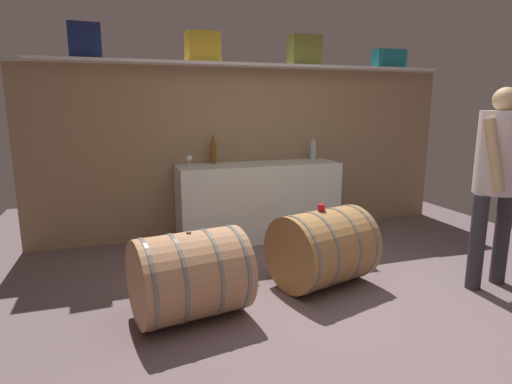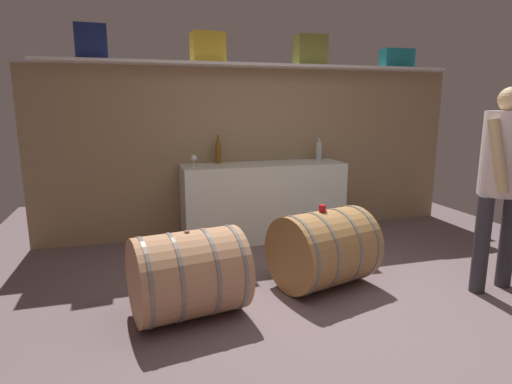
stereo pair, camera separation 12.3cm
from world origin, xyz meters
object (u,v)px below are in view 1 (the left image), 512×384
(wine_barrel_near, at_px, (323,248))
(wine_barrel_far, at_px, (190,275))
(wine_glass, at_px, (189,159))
(tasting_cup, at_px, (321,208))
(wine_bottle_amber, at_px, (213,151))
(toolcase_yellow, at_px, (202,47))
(wine_bottle_clear, at_px, (313,150))
(work_cabinet, at_px, (259,201))
(toolcase_navy, at_px, (84,41))
(toolcase_teal, at_px, (389,59))
(winemaker_pouring, at_px, (499,168))
(toolcase_olive, at_px, (304,51))

(wine_barrel_near, relative_size, wine_barrel_far, 1.06)
(wine_glass, height_order, tasting_cup, wine_glass)
(wine_bottle_amber, bearing_deg, wine_barrel_near, -70.12)
(toolcase_yellow, height_order, wine_glass, toolcase_yellow)
(wine_glass, xyz_separation_m, wine_barrel_near, (0.89, -1.47, -0.64))
(toolcase_yellow, bearing_deg, wine_bottle_clear, -5.81)
(toolcase_yellow, height_order, work_cabinet, toolcase_yellow)
(wine_bottle_clear, bearing_deg, toolcase_navy, 178.11)
(toolcase_yellow, height_order, toolcase_teal, toolcase_yellow)
(wine_barrel_near, relative_size, winemaker_pouring, 0.56)
(toolcase_yellow, bearing_deg, work_cabinet, -19.70)
(wine_bottle_clear, bearing_deg, wine_glass, -177.10)
(wine_bottle_clear, height_order, tasting_cup, wine_bottle_clear)
(toolcase_yellow, xyz_separation_m, wine_barrel_near, (0.68, -1.64, -1.84))
(work_cabinet, xyz_separation_m, wine_barrel_far, (-1.10, -1.68, -0.12))
(toolcase_olive, bearing_deg, wine_barrel_near, -103.55)
(toolcase_yellow, distance_m, work_cabinet, 1.83)
(toolcase_navy, relative_size, work_cabinet, 0.18)
(toolcase_navy, bearing_deg, wine_barrel_near, -45.29)
(wine_bottle_clear, relative_size, tasting_cup, 4.44)
(work_cabinet, distance_m, wine_bottle_clear, 0.94)
(toolcase_yellow, relative_size, wine_barrel_near, 0.38)
(wine_barrel_near, bearing_deg, work_cabinet, 77.32)
(wine_bottle_amber, bearing_deg, tasting_cup, -70.89)
(toolcase_teal, bearing_deg, toolcase_yellow, -177.29)
(wine_glass, bearing_deg, work_cabinet, -1.70)
(toolcase_teal, height_order, winemaker_pouring, toolcase_teal)
(toolcase_yellow, bearing_deg, wine_glass, -144.82)
(work_cabinet, distance_m, wine_barrel_near, 1.46)
(wine_bottle_clear, bearing_deg, tasting_cup, -113.32)
(wine_barrel_far, bearing_deg, wine_glass, 69.94)
(toolcase_olive, xyz_separation_m, work_cabinet, (-0.63, -0.18, -1.74))
(toolcase_navy, bearing_deg, work_cabinet, -10.24)
(wine_glass, bearing_deg, wine_barrel_far, -100.16)
(toolcase_olive, distance_m, wine_glass, 1.88)
(toolcase_teal, height_order, wine_glass, toolcase_teal)
(toolcase_olive, relative_size, work_cabinet, 0.19)
(toolcase_yellow, xyz_separation_m, winemaker_pouring, (2.04, -2.12, -1.13))
(toolcase_yellow, xyz_separation_m, wine_glass, (-0.21, -0.16, -1.19))
(toolcase_teal, distance_m, wine_barrel_far, 3.89)
(toolcase_navy, xyz_separation_m, work_cabinet, (1.79, -0.18, -1.74))
(wine_glass, bearing_deg, wine_barrel_near, -58.75)
(toolcase_yellow, bearing_deg, toolcase_navy, 177.77)
(toolcase_navy, height_order, toolcase_teal, toolcase_navy)
(toolcase_navy, bearing_deg, toolcase_yellow, -4.33)
(toolcase_navy, xyz_separation_m, wine_barrel_near, (1.88, -1.64, -1.85))
(wine_bottle_amber, bearing_deg, wine_glass, -153.73)
(work_cabinet, bearing_deg, toolcase_navy, 174.09)
(toolcase_yellow, xyz_separation_m, wine_bottle_clear, (1.33, -0.08, -1.16))
(toolcase_yellow, xyz_separation_m, toolcase_olive, (1.22, 0.00, 0.01))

